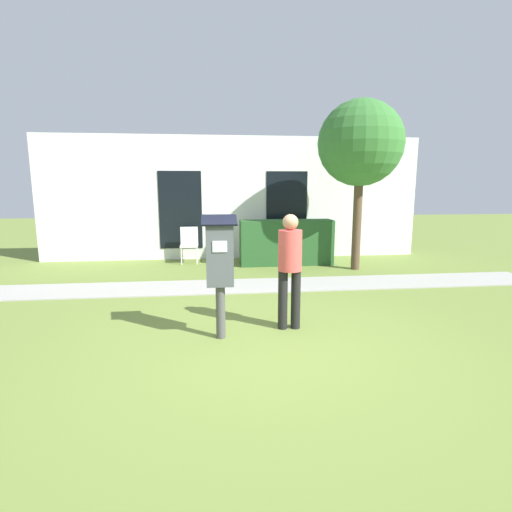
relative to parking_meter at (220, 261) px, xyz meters
name	(u,v)px	position (x,y,z in m)	size (l,w,h in m)	color
ground_plane	(266,348)	(0.53, -0.41, -1.02)	(40.00, 40.00, 0.00)	olive
sidewalk	(245,286)	(0.53, 2.59, -1.01)	(12.00, 1.10, 0.02)	#A3A099
building_facade	(234,198)	(0.53, 5.74, 0.58)	(10.00, 0.26, 3.20)	white
parking_meter	(220,261)	(0.00, 0.00, 0.00)	(0.44, 0.31, 1.59)	#4C4C4C
person_standing	(290,263)	(0.95, 0.24, -0.09)	(0.32, 0.32, 1.58)	black
outdoor_chair_left	(189,242)	(-0.64, 5.17, -0.49)	(0.44, 0.44, 0.90)	white
outdoor_chair_middle	(249,242)	(0.85, 5.00, -0.49)	(0.44, 0.44, 0.90)	white
hedge_row	(286,242)	(1.75, 4.66, -0.47)	(2.27, 0.60, 1.10)	#285628
tree	(360,144)	(3.25, 3.90, 1.83)	(1.90, 1.90, 3.82)	brown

